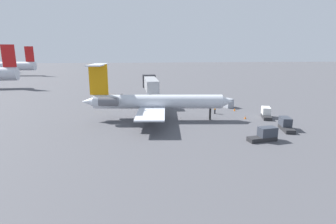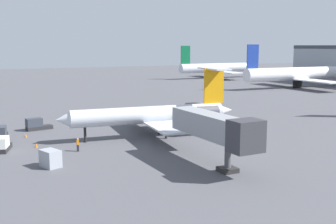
% 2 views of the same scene
% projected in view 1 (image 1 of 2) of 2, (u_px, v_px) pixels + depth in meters
% --- Properties ---
extents(ground_plane, '(400.00, 400.00, 0.10)m').
position_uv_depth(ground_plane, '(147.00, 115.00, 51.76)').
color(ground_plane, '#4C4C51').
extents(regional_jet, '(20.01, 26.68, 9.82)m').
position_uv_depth(regional_jet, '(152.00, 101.00, 47.44)').
color(regional_jet, silver).
rests_on(regional_jet, ground_plane).
extents(jet_bridge, '(13.98, 3.39, 6.02)m').
position_uv_depth(jet_bridge, '(150.00, 84.00, 63.91)').
color(jet_bridge, gray).
rests_on(jet_bridge, ground_plane).
extents(ground_crew_marshaller, '(0.43, 0.31, 1.69)m').
position_uv_depth(ground_crew_marshaller, '(215.00, 109.00, 52.66)').
color(ground_crew_marshaller, black).
rests_on(ground_crew_marshaller, ground_plane).
extents(baggage_tug_lead, '(4.19, 2.12, 1.90)m').
position_uv_depth(baggage_tug_lead, '(286.00, 125.00, 42.17)').
color(baggage_tug_lead, '#262628').
rests_on(baggage_tug_lead, ground_plane).
extents(baggage_tug_trailing, '(4.23, 2.49, 1.90)m').
position_uv_depth(baggage_tug_trailing, '(266.00, 113.00, 49.60)').
color(baggage_tug_trailing, '#262628').
rests_on(baggage_tug_trailing, ground_plane).
extents(baggage_tug_spare, '(2.09, 4.19, 1.90)m').
position_uv_depth(baggage_tug_spare, '(265.00, 135.00, 37.17)').
color(baggage_tug_spare, '#262628').
rests_on(baggage_tug_spare, ground_plane).
extents(cargo_container_uld, '(2.70, 2.24, 1.89)m').
position_uv_depth(cargo_container_uld, '(228.00, 103.00, 58.44)').
color(cargo_container_uld, '#999EA8').
rests_on(cargo_container_uld, ground_plane).
extents(traffic_cone_near, '(0.36, 0.36, 0.55)m').
position_uv_depth(traffic_cone_near, '(265.00, 128.00, 42.22)').
color(traffic_cone_near, orange).
rests_on(traffic_cone_near, ground_plane).
extents(traffic_cone_mid, '(0.36, 0.36, 0.55)m').
position_uv_depth(traffic_cone_mid, '(245.00, 117.00, 48.91)').
color(traffic_cone_mid, orange).
rests_on(traffic_cone_mid, ground_plane).
extents(traffic_cone_far, '(0.36, 0.36, 0.55)m').
position_uv_depth(traffic_cone_far, '(235.00, 110.00, 55.14)').
color(traffic_cone_far, orange).
rests_on(traffic_cone_far, ground_plane).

